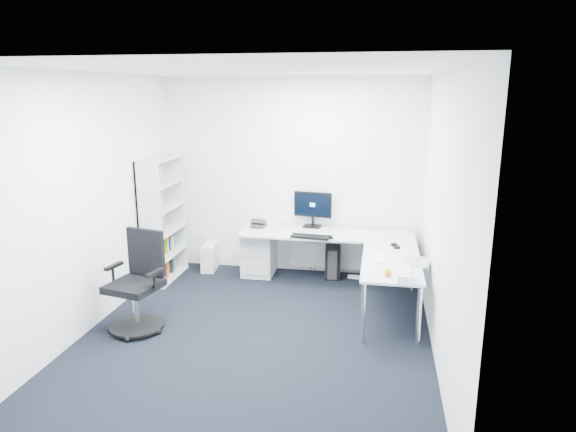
% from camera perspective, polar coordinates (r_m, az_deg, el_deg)
% --- Properties ---
extents(ground, '(4.20, 4.20, 0.00)m').
position_cam_1_polar(ground, '(5.55, -3.55, -13.12)').
color(ground, black).
extents(ceiling, '(4.20, 4.20, 0.00)m').
position_cam_1_polar(ceiling, '(4.95, -4.03, 15.94)').
color(ceiling, white).
extents(wall_back, '(3.60, 0.02, 2.70)m').
position_cam_1_polar(wall_back, '(7.10, 0.32, 4.40)').
color(wall_back, white).
rests_on(wall_back, ground).
extents(wall_front, '(3.60, 0.02, 2.70)m').
position_cam_1_polar(wall_front, '(3.18, -13.01, -8.05)').
color(wall_front, white).
rests_on(wall_front, ground).
extents(wall_left, '(0.02, 4.20, 2.70)m').
position_cam_1_polar(wall_left, '(5.78, -21.35, 1.26)').
color(wall_left, white).
rests_on(wall_left, ground).
extents(wall_right, '(0.02, 4.20, 2.70)m').
position_cam_1_polar(wall_right, '(4.98, 16.78, -0.31)').
color(wall_right, white).
rests_on(wall_right, ground).
extents(l_desk, '(2.30, 1.29, 0.67)m').
position_cam_1_polar(l_desk, '(6.61, 3.98, -5.46)').
color(l_desk, '#BCBEBF').
rests_on(l_desk, ground).
extents(drawer_pedestal, '(0.42, 0.52, 0.65)m').
position_cam_1_polar(drawer_pedestal, '(7.19, -3.21, -3.92)').
color(drawer_pedestal, '#BCBEBF').
rests_on(drawer_pedestal, ground).
extents(bookshelf, '(0.32, 0.83, 1.66)m').
position_cam_1_polar(bookshelf, '(7.07, -13.71, -0.36)').
color(bookshelf, silver).
rests_on(bookshelf, ground).
extents(task_chair, '(0.71, 0.71, 1.07)m').
position_cam_1_polar(task_chair, '(5.69, -16.76, -7.17)').
color(task_chair, black).
rests_on(task_chair, ground).
extents(black_pc_tower, '(0.25, 0.48, 0.45)m').
position_cam_1_polar(black_pc_tower, '(7.16, 4.98, -4.87)').
color(black_pc_tower, black).
rests_on(black_pc_tower, ground).
extents(beige_pc_tower, '(0.22, 0.41, 0.38)m').
position_cam_1_polar(beige_pc_tower, '(7.45, -8.69, -4.50)').
color(beige_pc_tower, beige).
rests_on(beige_pc_tower, ground).
extents(power_strip, '(0.36, 0.10, 0.04)m').
position_cam_1_polar(power_strip, '(7.13, 8.10, -6.78)').
color(power_strip, silver).
rests_on(power_strip, ground).
extents(monitor, '(0.54, 0.23, 0.51)m').
position_cam_1_polar(monitor, '(7.04, 2.74, 0.76)').
color(monitor, black).
rests_on(monitor, l_desk).
extents(black_keyboard, '(0.51, 0.22, 0.02)m').
position_cam_1_polar(black_keyboard, '(6.59, 2.52, -2.30)').
color(black_keyboard, black).
rests_on(black_keyboard, l_desk).
extents(mouse, '(0.08, 0.11, 0.03)m').
position_cam_1_polar(mouse, '(6.57, 4.70, -2.36)').
color(mouse, black).
rests_on(mouse, l_desk).
extents(desk_phone, '(0.20, 0.20, 0.13)m').
position_cam_1_polar(desk_phone, '(7.08, -3.28, -0.75)').
color(desk_phone, '#2A2A2C').
rests_on(desk_phone, l_desk).
extents(laptop, '(0.43, 0.42, 0.26)m').
position_cam_1_polar(laptop, '(5.79, 14.33, -3.83)').
color(laptop, silver).
rests_on(laptop, l_desk).
extents(white_keyboard, '(0.14, 0.41, 0.01)m').
position_cam_1_polar(white_keyboard, '(5.91, 10.23, -4.52)').
color(white_keyboard, silver).
rests_on(white_keyboard, l_desk).
extents(headphones, '(0.16, 0.20, 0.05)m').
position_cam_1_polar(headphones, '(6.33, 11.85, -3.18)').
color(headphones, black).
rests_on(headphones, l_desk).
extents(orange_fruit, '(0.08, 0.08, 0.08)m').
position_cam_1_polar(orange_fruit, '(5.34, 11.05, -6.20)').
color(orange_fruit, orange).
rests_on(orange_fruit, l_desk).
extents(tissue_box, '(0.16, 0.26, 0.08)m').
position_cam_1_polar(tissue_box, '(5.25, 12.94, -6.61)').
color(tissue_box, silver).
rests_on(tissue_box, l_desk).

